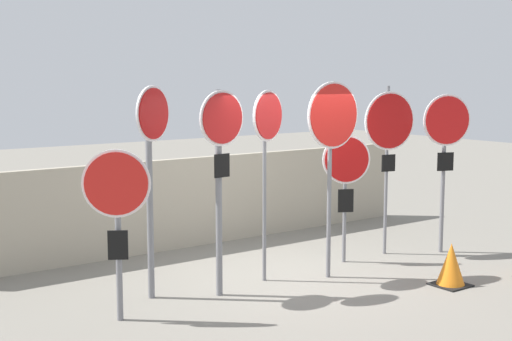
% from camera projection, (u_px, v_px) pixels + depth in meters
% --- Properties ---
extents(ground_plane, '(40.00, 40.00, 0.00)m').
position_uv_depth(ground_plane, '(291.00, 277.00, 9.78)').
color(ground_plane, gray).
extents(fence_back, '(8.39, 0.12, 1.44)m').
position_uv_depth(fence_back, '(201.00, 201.00, 11.58)').
color(fence_back, '#A89E89').
rests_on(fence_back, ground).
extents(stop_sign_0, '(0.66, 0.41, 1.94)m').
position_uv_depth(stop_sign_0, '(117.00, 200.00, 7.80)').
color(stop_sign_0, slate).
rests_on(stop_sign_0, ground).
extents(stop_sign_1, '(0.60, 0.34, 2.62)m').
position_uv_depth(stop_sign_1, '(152.00, 151.00, 8.59)').
color(stop_sign_1, slate).
rests_on(stop_sign_1, ground).
extents(stop_sign_2, '(0.68, 0.17, 2.57)m').
position_uv_depth(stop_sign_2, '(221.00, 153.00, 8.69)').
color(stop_sign_2, slate).
rests_on(stop_sign_2, ground).
extents(stop_sign_3, '(0.64, 0.26, 2.55)m').
position_uv_depth(stop_sign_3, '(267.00, 134.00, 9.32)').
color(stop_sign_3, slate).
rests_on(stop_sign_3, ground).
extents(stop_sign_4, '(0.89, 0.12, 2.67)m').
position_uv_depth(stop_sign_4, '(333.00, 130.00, 9.46)').
color(stop_sign_4, slate).
rests_on(stop_sign_4, ground).
extents(stop_sign_5, '(0.65, 0.34, 1.95)m').
position_uv_depth(stop_sign_5, '(346.00, 169.00, 10.34)').
color(stop_sign_5, slate).
rests_on(stop_sign_5, ground).
extents(stop_sign_6, '(0.88, 0.20, 2.59)m').
position_uv_depth(stop_sign_6, '(389.00, 130.00, 10.77)').
color(stop_sign_6, slate).
rests_on(stop_sign_6, ground).
extents(stop_sign_7, '(0.75, 0.31, 2.47)m').
position_uv_depth(stop_sign_7, '(446.00, 137.00, 10.89)').
color(stop_sign_7, slate).
rests_on(stop_sign_7, ground).
extents(traffic_cone_0, '(0.44, 0.44, 0.57)m').
position_uv_depth(traffic_cone_0, '(451.00, 265.00, 9.32)').
color(traffic_cone_0, black).
rests_on(traffic_cone_0, ground).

